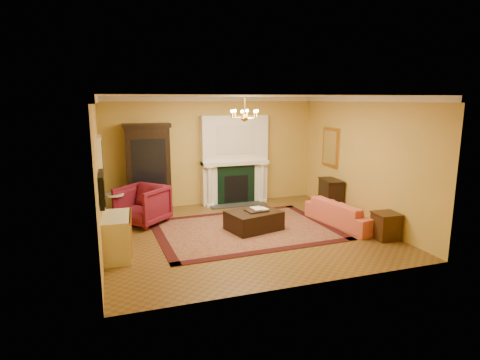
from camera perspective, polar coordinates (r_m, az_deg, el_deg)
name	(u,v)px	position (r m, az deg, el deg)	size (l,w,h in m)	color
floor	(244,233)	(9.06, 0.63, -7.55)	(6.00, 5.50, 0.02)	brown
ceiling	(245,96)	(8.57, 0.68, 11.91)	(6.00, 5.50, 0.02)	silver
wall_back	(212,151)	(11.30, -3.98, 4.10)	(6.00, 0.02, 3.00)	#DEAA4F
wall_front	(304,195)	(6.20, 9.11, -2.13)	(6.00, 0.02, 3.00)	#DEAA4F
wall_left	(98,175)	(8.22, -19.58, 0.68)	(0.02, 5.50, 3.00)	#DEAA4F
wall_right	(363,160)	(10.08, 17.05, 2.73)	(0.02, 5.50, 3.00)	#DEAA4F
fireplace	(235,162)	(11.33, -0.78, 2.59)	(1.90, 0.70, 2.50)	white
crown_molding	(231,99)	(9.48, -1.27, 11.45)	(6.00, 5.50, 0.12)	white
doorway	(102,181)	(9.97, -18.98, -0.14)	(0.08, 1.05, 2.10)	white
tv_panel	(102,189)	(7.66, -19.07, -1.18)	(0.09, 0.95, 0.58)	black
gilt_mirror	(331,147)	(11.19, 12.76, 4.55)	(0.06, 0.76, 1.05)	#C68933
chandelier	(245,115)	(8.57, 0.67, 9.23)	(0.63, 0.55, 0.53)	gold
oriental_rug	(245,230)	(9.24, 0.68, -7.06)	(3.98, 2.98, 0.02)	#4A120F
china_cabinet	(148,170)	(10.78, -12.89, 1.40)	(1.11, 0.51, 2.22)	black
wingback_armchair	(142,203)	(9.80, -13.70, -3.23)	(1.00, 0.93, 1.03)	maroon
pedestal_table	(116,207)	(9.91, -17.28, -3.72)	(0.42, 0.42, 0.75)	black
commode	(117,236)	(7.98, -17.06, -7.65)	(0.51, 1.07, 0.80)	beige
coral_sofa	(344,209)	(9.78, 14.61, -4.01)	(2.02, 0.59, 0.79)	#CE5241
end_table	(386,227)	(9.13, 20.02, -6.25)	(0.47, 0.47, 0.55)	#381F0F
console_table	(331,196)	(10.97, 12.75, -2.18)	(0.42, 0.74, 0.82)	black
leather_ottoman	(254,220)	(9.18, 1.97, -5.75)	(1.14, 0.83, 0.43)	black
ottoman_tray	(256,210)	(9.13, 2.36, -4.35)	(0.46, 0.36, 0.03)	black
book_a	(253,203)	(9.07, 1.83, -3.29)	(0.24, 0.03, 0.32)	gray
book_b	(260,204)	(9.09, 2.80, -3.47)	(0.19, 0.02, 0.26)	gray
topiary_left	(214,154)	(11.08, -3.77, 3.72)	(0.15, 0.15, 0.41)	gray
topiary_right	(253,151)	(11.43, 1.91, 4.14)	(0.17, 0.17, 0.47)	gray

